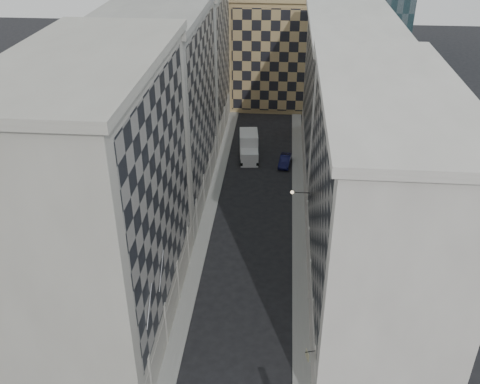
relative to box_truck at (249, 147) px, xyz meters
The scene contains 13 objects.
sidewalk_west 14.92m from the box_truck, 104.05° to the right, with size 1.50×100.00×0.15m, color gray.
sidewalk_east 16.04m from the box_truck, 64.44° to the right, with size 1.50×100.00×0.15m, color gray.
bldg_left_a 36.18m from the box_truck, 105.45° to the right, with size 10.80×22.80×23.70m.
bldg_left_b 17.68m from the box_truck, 128.98° to the right, with size 10.80×22.80×22.70m.
bldg_left_c 16.87m from the box_truck, 131.10° to the left, with size 10.80×22.80×21.70m.
bldg_right_a 33.17m from the box_truck, 66.94° to the right, with size 10.80×26.80×20.70m.
bldg_right_b 15.26m from the box_truck, 10.89° to the right, with size 10.80×28.80×19.70m.
tan_block 25.06m from the box_truck, 81.18° to the left, with size 16.80×14.80×18.80m.
flagpoles_left 39.19m from the box_truck, 96.32° to the right, with size 0.10×6.33×2.33m.
bracket_lamp 21.80m from the box_truck, 73.56° to the right, with size 1.98×0.36×0.36m.
box_truck is the anchor object (origin of this frame).
dark_car 5.64m from the box_truck, 22.87° to the right, with size 1.43×4.10×1.35m, color #0F1139.
shop_sign 40.74m from the box_truck, 80.00° to the right, with size 0.77×0.68×0.77m.
Camera 1 is at (2.82, -23.77, 33.65)m, focal length 40.00 mm.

